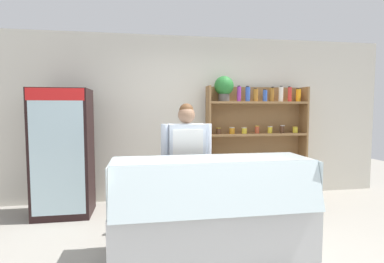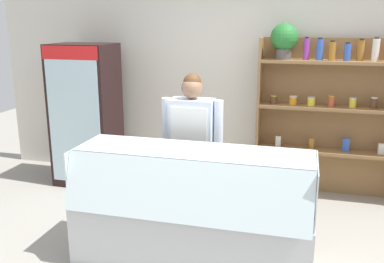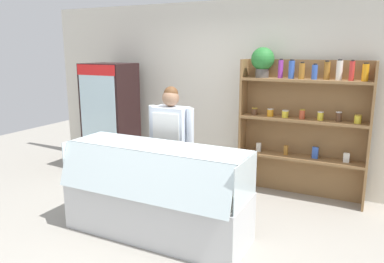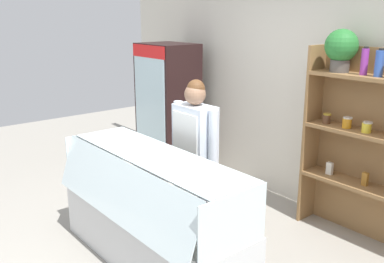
% 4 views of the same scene
% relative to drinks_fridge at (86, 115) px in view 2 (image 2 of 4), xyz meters
% --- Properties ---
extents(ground_plane, '(12.00, 12.00, 0.00)m').
position_rel_drinks_fridge_xyz_m(ground_plane, '(1.95, -1.41, -0.89)').
color(ground_plane, gray).
extents(back_wall, '(6.80, 0.10, 2.70)m').
position_rel_drinks_fridge_xyz_m(back_wall, '(1.95, 0.59, 0.46)').
color(back_wall, beige).
rests_on(back_wall, ground).
extents(drinks_fridge, '(0.76, 0.61, 1.79)m').
position_rel_drinks_fridge_xyz_m(drinks_fridge, '(0.00, 0.00, 0.00)').
color(drinks_fridge, black).
rests_on(drinks_fridge, ground).
extents(shelving_unit, '(1.69, 0.31, 2.03)m').
position_rel_drinks_fridge_xyz_m(shelving_unit, '(2.89, 0.33, 0.29)').
color(shelving_unit, olive).
rests_on(shelving_unit, ground).
extents(deli_display_case, '(2.03, 0.75, 1.01)m').
position_rel_drinks_fridge_xyz_m(deli_display_case, '(1.79, -1.50, -0.58)').
color(deli_display_case, silver).
rests_on(deli_display_case, ground).
extents(shop_clerk, '(0.62, 0.25, 1.57)m').
position_rel_drinks_fridge_xyz_m(shop_clerk, '(1.63, -0.87, 0.03)').
color(shop_clerk, '#2D2D38').
rests_on(shop_clerk, ground).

